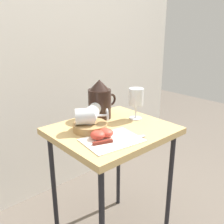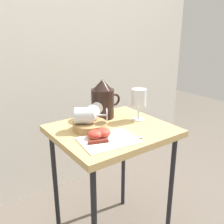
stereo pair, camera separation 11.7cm
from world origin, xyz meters
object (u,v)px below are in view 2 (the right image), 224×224
object	(u,v)px
basket_tray	(90,126)
apple_half_right	(103,132)
pitcher	(103,102)
wine_glass_tipped_far	(85,115)
knife	(108,141)
table	(112,141)
wine_glass_tipped_near	(91,114)
wine_glass_upright	(139,99)
apple_half_left	(95,134)

from	to	relation	value
basket_tray	apple_half_right	world-z (taller)	apple_half_right
pitcher	wine_glass_tipped_far	size ratio (longest dim) A/B	1.25
apple_half_right	knife	size ratio (longest dim) A/B	0.28
table	wine_glass_tipped_near	distance (m)	0.17
wine_glass_upright	wine_glass_tipped_near	distance (m)	0.26
wine_glass_upright	apple_half_right	world-z (taller)	wine_glass_upright
table	apple_half_right	size ratio (longest dim) A/B	10.16
pitcher	wine_glass_upright	distance (m)	0.19
basket_tray	apple_half_left	bearing A→B (deg)	-109.98
basket_tray	knife	distance (m)	0.17
pitcher	apple_half_right	size ratio (longest dim) A/B	3.13
apple_half_left	knife	world-z (taller)	apple_half_left
table	wine_glass_tipped_far	bearing A→B (deg)	156.55
wine_glass_tipped_near	apple_half_right	xyz separation A→B (m)	(-0.01, -0.12, -0.05)
table	pitcher	bearing A→B (deg)	71.83
basket_tray	wine_glass_tipped_far	bearing A→B (deg)	172.31
table	knife	xyz separation A→B (m)	(-0.11, -0.12, 0.08)
wine_glass_tipped_near	apple_half_right	distance (m)	0.13
table	wine_glass_tipped_near	size ratio (longest dim) A/B	4.36
wine_glass_tipped_far	apple_half_left	bearing A→B (deg)	-99.06
wine_glass_upright	wine_glass_tipped_far	bearing A→B (deg)	173.01
basket_tray	wine_glass_upright	xyz separation A→B (m)	(0.27, -0.03, 0.09)
table	apple_half_right	distance (m)	0.14
pitcher	apple_half_left	world-z (taller)	pitcher
knife	pitcher	bearing A→B (deg)	59.85
knife	wine_glass_tipped_far	bearing A→B (deg)	92.31
table	wine_glass_tipped_near	world-z (taller)	wine_glass_tipped_near
wine_glass_tipped_near	wine_glass_tipped_far	bearing A→B (deg)	-165.07
apple_half_right	basket_tray	bearing A→B (deg)	91.30
pitcher	apple_half_right	world-z (taller)	pitcher
table	apple_half_right	xyz separation A→B (m)	(-0.09, -0.06, 0.09)
table	basket_tray	world-z (taller)	basket_tray
wine_glass_tipped_near	knife	xyz separation A→B (m)	(-0.03, -0.18, -0.06)
wine_glass_tipped_far	apple_half_right	size ratio (longest dim) A/B	2.51
wine_glass_upright	wine_glass_tipped_far	xyz separation A→B (m)	(-0.29, 0.04, -0.04)
table	pitcher	distance (m)	0.22
basket_tray	wine_glass_upright	world-z (taller)	wine_glass_upright
basket_tray	knife	xyz separation A→B (m)	(-0.01, -0.17, -0.01)
wine_glass_upright	apple_half_right	size ratio (longest dim) A/B	2.49
wine_glass_tipped_far	knife	distance (m)	0.18
wine_glass_tipped_near	wine_glass_upright	bearing A→B (deg)	-9.99
pitcher	wine_glass_tipped_far	world-z (taller)	pitcher
wine_glass_tipped_far	apple_half_right	bearing A→B (deg)	-78.24
knife	apple_half_left	bearing A→B (deg)	111.03
apple_half_left	wine_glass_upright	bearing A→B (deg)	13.05
wine_glass_upright	wine_glass_tipped_far	world-z (taller)	wine_glass_upright
basket_tray	apple_half_right	distance (m)	0.11
wine_glass_tipped_near	knife	world-z (taller)	wine_glass_tipped_near
apple_half_right	knife	distance (m)	0.06
wine_glass_upright	apple_half_left	distance (m)	0.33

